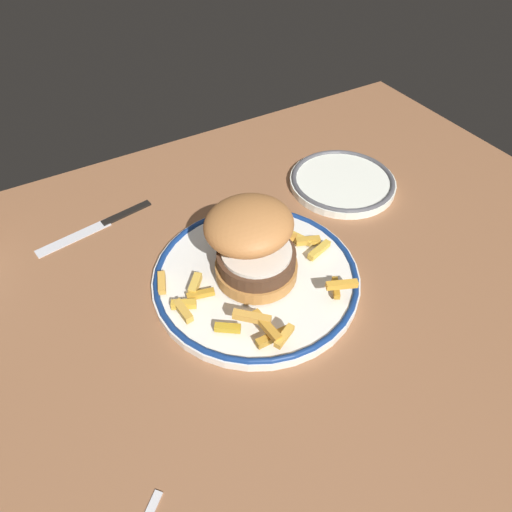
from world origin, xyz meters
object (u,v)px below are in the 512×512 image
dinner_plate (256,276)px  burger (252,242)px  knife (105,222)px  side_plate (342,181)px

dinner_plate → burger: (-0.32, 0.35, 6.00)cm
knife → side_plate: bearing=-15.7°
knife → burger: bearing=-56.7°
dinner_plate → knife: 25.26cm
burger → side_plate: burger is taller
dinner_plate → side_plate: size_ratio=1.58×
burger → side_plate: bearing=24.5°
dinner_plate → burger: size_ratio=1.76×
dinner_plate → side_plate: (22.58, 10.79, -0.00)cm
burger → side_plate: size_ratio=0.90×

